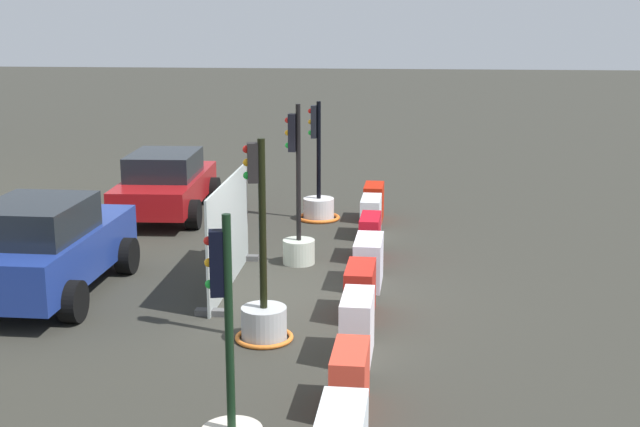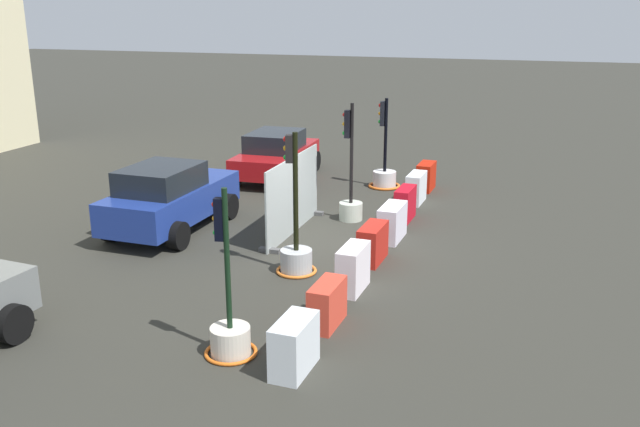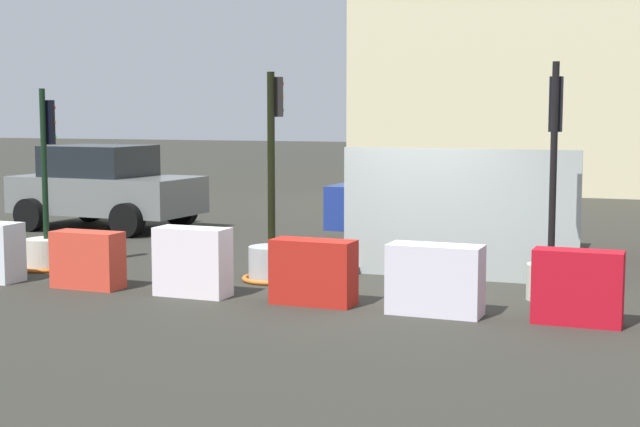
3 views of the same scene
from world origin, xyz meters
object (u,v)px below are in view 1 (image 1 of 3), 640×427
(traffic_light_1, at_px, (263,307))
(car_red_compact, at_px, (166,183))
(construction_barrier_5, at_px, (370,237))
(construction_barrier_7, at_px, (374,202))
(construction_barrier_1, at_px, (350,380))
(construction_barrier_2, at_px, (357,327))
(construction_barrier_6, at_px, (371,217))
(construction_barrier_3, at_px, (360,291))
(traffic_light_3, at_px, (318,203))
(construction_barrier_4, at_px, (368,262))
(traffic_light_2, at_px, (298,234))
(car_blue_estate, at_px, (46,247))

(traffic_light_1, height_order, car_red_compact, traffic_light_1)
(construction_barrier_5, distance_m, construction_barrier_7, 3.21)
(construction_barrier_1, relative_size, construction_barrier_2, 0.99)
(traffic_light_1, height_order, construction_barrier_7, traffic_light_1)
(construction_barrier_6, bearing_deg, construction_barrier_2, -179.62)
(traffic_light_1, height_order, construction_barrier_2, traffic_light_1)
(construction_barrier_2, relative_size, construction_barrier_3, 0.94)
(traffic_light_3, height_order, construction_barrier_6, traffic_light_3)
(construction_barrier_3, relative_size, construction_barrier_4, 0.94)
(construction_barrier_4, bearing_deg, construction_barrier_6, 1.32)
(traffic_light_3, distance_m, construction_barrier_4, 4.98)
(traffic_light_3, bearing_deg, construction_barrier_3, -168.71)
(traffic_light_2, bearing_deg, car_red_compact, 44.34)
(construction_barrier_5, distance_m, construction_barrier_6, 1.71)
(construction_barrier_2, height_order, construction_barrier_3, construction_barrier_2)
(construction_barrier_2, xyz_separation_m, construction_barrier_6, (6.63, 0.04, -0.03))
(construction_barrier_2, bearing_deg, car_blue_estate, 67.72)
(traffic_light_1, xyz_separation_m, construction_barrier_5, (4.38, -1.40, -0.07))
(construction_barrier_3, bearing_deg, car_blue_estate, 84.53)
(construction_barrier_5, relative_size, car_red_compact, 0.24)
(construction_barrier_1, xyz_separation_m, construction_barrier_3, (3.31, 0.04, 0.02))
(traffic_light_1, bearing_deg, construction_barrier_2, -111.29)
(car_blue_estate, bearing_deg, traffic_light_2, -60.33)
(traffic_light_1, distance_m, construction_barrier_6, 6.24)
(construction_barrier_1, height_order, construction_barrier_4, construction_barrier_4)
(construction_barrier_1, height_order, construction_barrier_5, construction_barrier_5)
(construction_barrier_1, relative_size, construction_barrier_3, 0.93)
(traffic_light_2, bearing_deg, traffic_light_3, -0.70)
(construction_barrier_5, height_order, car_blue_estate, car_blue_estate)
(construction_barrier_6, height_order, car_blue_estate, car_blue_estate)
(construction_barrier_4, xyz_separation_m, car_red_compact, (4.88, 4.98, 0.35))
(construction_barrier_1, bearing_deg, construction_barrier_6, 0.29)
(traffic_light_2, xyz_separation_m, construction_barrier_3, (-2.79, -1.32, -0.17))
(construction_barrier_3, distance_m, construction_barrier_4, 1.59)
(construction_barrier_1, height_order, construction_barrier_2, construction_barrier_2)
(construction_barrier_6, xyz_separation_m, car_red_compact, (1.52, 4.91, 0.34))
(traffic_light_2, height_order, traffic_light_3, traffic_light_2)
(construction_barrier_6, bearing_deg, construction_barrier_5, -178.55)
(construction_barrier_1, bearing_deg, construction_barrier_4, -0.42)
(traffic_light_3, distance_m, construction_barrier_2, 8.18)
(traffic_light_1, height_order, traffic_light_3, traffic_light_1)
(traffic_light_3, xyz_separation_m, construction_barrier_3, (-6.38, -1.27, 0.01))
(construction_barrier_3, bearing_deg, construction_barrier_2, -178.69)
(car_blue_estate, bearing_deg, construction_barrier_2, -112.28)
(traffic_light_3, height_order, construction_barrier_1, traffic_light_3)
(construction_barrier_6, relative_size, car_blue_estate, 0.25)
(construction_barrier_3, bearing_deg, construction_barrier_5, -0.66)
(construction_barrier_3, xyz_separation_m, construction_barrier_6, (4.95, 0.01, 0.01))
(traffic_light_3, distance_m, car_blue_estate, 7.15)
(traffic_light_1, distance_m, construction_barrier_3, 1.78)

